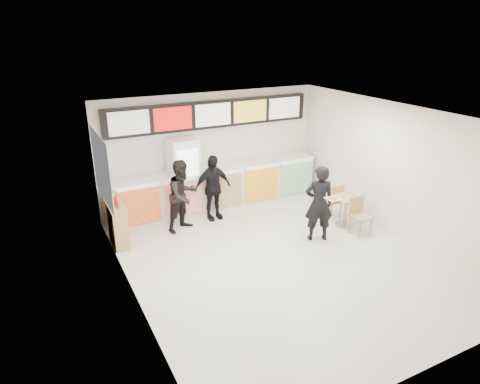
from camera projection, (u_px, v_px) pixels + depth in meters
floor at (281, 260)px, 8.87m from camera, size 7.00×7.00×0.00m
ceiling at (287, 117)px, 7.78m from camera, size 7.00×7.00×0.00m
wall_back at (212, 150)px, 11.23m from camera, size 6.00×0.00×6.00m
wall_left at (130, 224)px, 7.06m from camera, size 0.00×7.00×7.00m
wall_right at (397, 171)px, 9.60m from camera, size 0.00×7.00×7.00m
service_counter at (219, 188)px, 11.23m from camera, size 5.56×0.77×1.14m
menu_board at (212, 114)px, 10.81m from camera, size 5.50×0.14×0.70m
drinks_fridge at (184, 177)px, 10.69m from camera, size 0.70×0.67×2.00m
mirror_panel at (101, 168)px, 9.00m from camera, size 0.01×2.00×1.50m
customer_main at (319, 203)px, 9.46m from camera, size 0.75×0.63×1.76m
customer_left at (183, 195)px, 9.95m from camera, size 1.02×0.93×1.72m
customer_mid at (213, 188)px, 10.51m from camera, size 1.00×0.47×1.66m
pizza_slice at (333, 198)px, 8.99m from camera, size 0.36×0.36×0.02m
cafe_table at (346, 206)px, 10.26m from camera, size 0.60×1.52×0.88m
condiment_ledge at (118, 224)px, 9.36m from camera, size 0.35×0.85×1.14m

